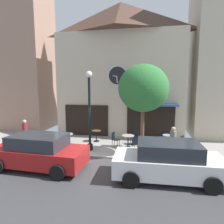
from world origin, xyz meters
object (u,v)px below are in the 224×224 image
street_lamp (89,111)px  cafe_chair_corner (57,140)px  cafe_table_center (167,139)px  pedestrian_grey (173,142)px  cafe_chair_under_awning (134,143)px  cafe_chair_curbside (115,138)px  parked_car_red (39,152)px  cafe_table_near_door (128,139)px  cafe_table_rightmost (67,137)px  cafe_table_near_curb (96,134)px  cafe_chair_facing_street (162,135)px  pedestrian_maroon (25,133)px  cafe_chair_left_end (135,136)px  cafe_chair_near_lamp (180,141)px  parked_car_white (168,161)px  street_tree (143,88)px

street_lamp → cafe_chair_corner: street_lamp is taller
cafe_table_center → pedestrian_grey: 1.82m
cafe_chair_under_awning → street_lamp: bearing=-176.8°
cafe_chair_curbside → parked_car_red: (-2.87, -3.75, 0.23)m
cafe_table_near_door → cafe_chair_corner: (-4.13, -0.98, -0.03)m
cafe_table_rightmost → cafe_table_near_curb: size_ratio=0.99×
cafe_chair_facing_street → pedestrian_grey: 2.64m
street_lamp → pedestrian_grey: bearing=-5.3°
pedestrian_maroon → cafe_chair_left_end: bearing=13.9°
cafe_chair_near_lamp → cafe_chair_left_end: size_ratio=1.00×
cafe_chair_near_lamp → parked_car_red: bearing=-151.0°
parked_car_red → pedestrian_maroon: bearing=133.3°
parked_car_white → cafe_chair_corner: bearing=155.9°
cafe_chair_under_awning → parked_car_red: size_ratio=0.21×
cafe_chair_facing_street → cafe_table_center: bearing=-71.8°
street_tree → pedestrian_grey: street_tree is taller
cafe_chair_facing_street → parked_car_red: 7.63m
cafe_table_near_door → cafe_chair_near_lamp: 3.05m
street_tree → cafe_table_near_curb: 4.80m
cafe_table_center → cafe_chair_under_awning: cafe_chair_under_awning is taller
cafe_chair_under_awning → pedestrian_maroon: size_ratio=0.54×
cafe_chair_near_lamp → cafe_chair_left_end: bearing=166.0°
street_tree → cafe_chair_near_lamp: street_tree is taller
parked_car_white → cafe_chair_curbside: bearing=126.8°
cafe_table_center → cafe_chair_left_end: (-1.97, 0.26, 0.02)m
cafe_chair_corner → pedestrian_grey: pedestrian_grey is taller
cafe_chair_corner → cafe_chair_curbside: bearing=17.7°
pedestrian_maroon → parked_car_white: 8.77m
street_tree → cafe_chair_corner: bearing=179.7°
cafe_table_near_door → pedestrian_grey: (2.45, -1.30, 0.31)m
cafe_table_near_door → cafe_chair_corner: 4.25m
cafe_chair_curbside → parked_car_red: parked_car_red is taller
cafe_table_near_door → cafe_chair_curbside: cafe_chair_curbside is taller
cafe_table_rightmost → parked_car_white: (5.86, -3.53, 0.24)m
cafe_table_rightmost → parked_car_white: size_ratio=0.17×
cafe_chair_near_lamp → parked_car_white: parked_car_white is taller
cafe_table_near_door → cafe_chair_corner: size_ratio=0.85×
cafe_table_rightmost → cafe_chair_curbside: cafe_chair_curbside is taller
street_tree → cafe_table_rightmost: (-4.74, 0.81, -3.09)m
cafe_table_center → parked_car_red: parked_car_red is taller
cafe_chair_near_lamp → cafe_table_near_door: bearing=-178.6°
street_tree → parked_car_white: size_ratio=1.12×
cafe_chair_corner → parked_car_white: 6.72m
cafe_chair_left_end → parked_car_white: (1.61, -4.46, 0.23)m
street_tree → cafe_chair_corner: street_tree is taller
cafe_chair_under_awning → parked_car_white: bearing=-62.2°
cafe_chair_left_end → cafe_table_rightmost: bearing=-167.7°
parked_car_red → pedestrian_grey: bearing=21.0°
cafe_chair_corner → pedestrian_grey: size_ratio=0.54×
cafe_table_center → cafe_chair_corner: 6.65m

